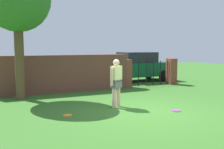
{
  "coord_description": "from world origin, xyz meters",
  "views": [
    {
      "loc": [
        -4.25,
        -6.81,
        2.04
      ],
      "look_at": [
        -0.29,
        1.95,
        1.0
      ],
      "focal_mm": 41.42,
      "sensor_mm": 36.0,
      "label": 1
    }
  ],
  "objects_px": {
    "frisbee_purple": "(176,111)",
    "frisbee_orange": "(68,115)",
    "person": "(116,81)",
    "tree": "(17,0)",
    "car": "(137,67)"
  },
  "relations": [
    {
      "from": "frisbee_orange",
      "to": "frisbee_purple",
      "type": "distance_m",
      "value": 3.4
    },
    {
      "from": "person",
      "to": "frisbee_orange",
      "type": "xyz_separation_m",
      "value": [
        -1.79,
        -0.4,
        -0.89
      ]
    },
    {
      "from": "person",
      "to": "frisbee_orange",
      "type": "relative_size",
      "value": 6.0
    },
    {
      "from": "tree",
      "to": "frisbee_orange",
      "type": "bearing_deg",
      "value": -72.08
    },
    {
      "from": "frisbee_purple",
      "to": "person",
      "type": "bearing_deg",
      "value": 139.37
    },
    {
      "from": "person",
      "to": "car",
      "type": "height_order",
      "value": "car"
    },
    {
      "from": "tree",
      "to": "car",
      "type": "relative_size",
      "value": 1.21
    },
    {
      "from": "car",
      "to": "frisbee_orange",
      "type": "xyz_separation_m",
      "value": [
        -5.72,
        -5.87,
        -0.85
      ]
    },
    {
      "from": "person",
      "to": "frisbee_purple",
      "type": "xyz_separation_m",
      "value": [
        1.5,
        -1.29,
        -0.89
      ]
    },
    {
      "from": "frisbee_orange",
      "to": "car",
      "type": "bearing_deg",
      "value": 45.73
    },
    {
      "from": "tree",
      "to": "car",
      "type": "height_order",
      "value": "tree"
    },
    {
      "from": "frisbee_purple",
      "to": "frisbee_orange",
      "type": "bearing_deg",
      "value": 164.82
    },
    {
      "from": "car",
      "to": "frisbee_purple",
      "type": "height_order",
      "value": "car"
    },
    {
      "from": "person",
      "to": "frisbee_purple",
      "type": "height_order",
      "value": "person"
    },
    {
      "from": "tree",
      "to": "person",
      "type": "bearing_deg",
      "value": -44.83
    }
  ]
}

